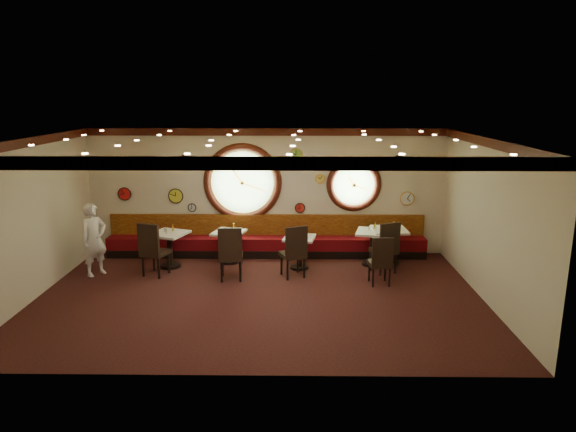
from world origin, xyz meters
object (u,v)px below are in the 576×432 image
object	(u,v)px
chair_a	(152,246)
chair_c	(295,248)
condiment_b_salt	(225,229)
condiment_b_pepper	(229,230)
condiment_c_salt	(296,235)
condiment_d_bottle	(375,226)
table_e	(389,242)
condiment_d_pepper	(376,229)
condiment_b_bottle	(234,227)
chair_e	(387,244)
chair_b	(230,250)
condiment_e_bottle	(394,224)
table_b	(229,243)
condiment_a_pepper	(166,231)
condiment_c_pepper	(302,235)
condiment_e_pepper	(388,226)
condiment_a_salt	(164,230)
waiter	(94,239)
condiment_e_salt	(385,226)
chair_d	(381,258)
condiment_a_bottle	(173,228)
table_a	(169,245)
condiment_c_bottle	(304,232)
table_c	(299,249)
table_d	(373,244)

from	to	relation	value
chair_a	chair_c	bearing A→B (deg)	18.49
condiment_b_salt	condiment_b_pepper	xyz separation A→B (m)	(0.10, -0.11, -0.00)
condiment_c_salt	condiment_d_bottle	world-z (taller)	condiment_d_bottle
chair_c	table_e	bearing A→B (deg)	2.72
condiment_b_pepper	table_e	bearing A→B (deg)	0.06
condiment_d_pepper	condiment_b_bottle	distance (m)	3.42
chair_e	chair_a	bearing A→B (deg)	159.24
chair_b	condiment_e_bottle	size ratio (longest dim) A/B	5.34
table_b	condiment_a_pepper	distance (m)	1.53
chair_b	condiment_c_pepper	bearing A→B (deg)	22.32
condiment_d_bottle	condiment_e_pepper	distance (m)	0.32
chair_a	condiment_a_pepper	size ratio (longest dim) A/B	7.25
chair_b	condiment_a_salt	distance (m)	1.95
condiment_c_salt	chair_b	bearing A→B (deg)	-148.42
chair_b	condiment_a_salt	bearing A→B (deg)	144.61
condiment_e_pepper	condiment_e_bottle	bearing A→B (deg)	37.91
condiment_e_bottle	waiter	size ratio (longest dim) A/B	0.09
condiment_b_bottle	condiment_e_pepper	bearing A→B (deg)	-2.51
condiment_e_salt	condiment_e_bottle	distance (m)	0.24
condiment_d_pepper	chair_c	bearing A→B (deg)	-153.79
condiment_a_pepper	condiment_e_pepper	distance (m)	5.26
condiment_b_pepper	condiment_d_bottle	xyz separation A→B (m)	(3.50, 0.05, 0.10)
chair_d	condiment_e_pepper	xyz separation A→B (m)	(0.40, 1.48, 0.31)
condiment_a_bottle	condiment_c_salt	bearing A→B (deg)	-3.38
table_a	condiment_b_pepper	world-z (taller)	condiment_b_pepper
chair_b	condiment_c_bottle	size ratio (longest dim) A/B	4.73
chair_c	chair_d	distance (m)	1.90
condiment_e_salt	condiment_a_pepper	bearing A→B (deg)	-175.10
condiment_c_salt	condiment_b_pepper	bearing A→B (deg)	169.04
condiment_a_salt	condiment_d_bottle	size ratio (longest dim) A/B	0.50
chair_b	condiment_c_bottle	world-z (taller)	chair_b
table_c	condiment_c_pepper	world-z (taller)	condiment_c_pepper
condiment_a_salt	condiment_b_pepper	world-z (taller)	condiment_a_salt
table_b	condiment_d_pepper	bearing A→B (deg)	-1.73
table_b	chair_b	world-z (taller)	chair_b
condiment_b_salt	chair_c	bearing A→B (deg)	-33.35
table_a	condiment_b_pepper	distance (m)	1.44
condiment_a_bottle	condiment_e_bottle	size ratio (longest dim) A/B	1.12
table_c	chair_a	distance (m)	3.36
condiment_d_bottle	table_a	bearing A→B (deg)	-176.02
table_a	chair_d	distance (m)	4.94
condiment_d_bottle	condiment_e_salt	xyz separation A→B (m)	(0.25, 0.03, -0.00)
condiment_c_bottle	condiment_d_bottle	size ratio (longest dim) A/B	0.89
condiment_d_pepper	condiment_e_pepper	size ratio (longest dim) A/B	0.87
condiment_b_salt	waiter	size ratio (longest dim) A/B	0.06
condiment_b_salt	table_c	bearing A→B (deg)	-14.23
condiment_b_pepper	chair_a	bearing A→B (deg)	-149.37
table_a	condiment_c_bottle	size ratio (longest dim) A/B	6.13
condiment_c_salt	condiment_c_bottle	xyz separation A→B (m)	(0.18, 0.06, 0.04)
table_d	condiment_b_bottle	distance (m)	3.37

